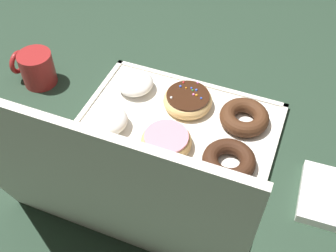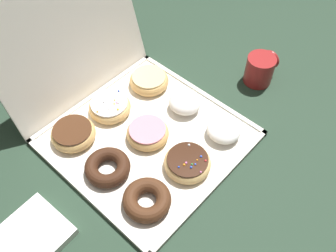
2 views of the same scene
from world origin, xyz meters
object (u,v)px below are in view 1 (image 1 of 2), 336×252
(chocolate_cake_ring_donut_0, at_px, (244,117))
(sprinkle_donut_7, at_px, (142,193))
(sprinkle_donut_1, at_px, (187,100))
(napkin_stack, at_px, (336,200))
(powdered_filled_donut_2, at_px, (135,83))
(glazed_ring_donut_8, at_px, (79,167))
(chocolate_cake_ring_donut_3, at_px, (230,159))
(donut_box, at_px, (166,148))
(pink_frosted_donut_4, at_px, (167,139))
(coffee_mug, at_px, (36,68))
(powdered_filled_donut_5, at_px, (108,120))
(chocolate_frosted_donut_6, at_px, (204,215))

(chocolate_cake_ring_donut_0, distance_m, sprinkle_donut_7, 0.30)
(sprinkle_donut_1, height_order, napkin_stack, sprinkle_donut_1)
(powdered_filled_donut_2, distance_m, glazed_ring_donut_8, 0.27)
(chocolate_cake_ring_donut_3, distance_m, glazed_ring_donut_8, 0.31)
(sprinkle_donut_1, bearing_deg, napkin_stack, 158.97)
(donut_box, bearing_deg, pink_frosted_donut_4, -86.37)
(powdered_filled_donut_2, relative_size, chocolate_cake_ring_donut_3, 0.80)
(donut_box, distance_m, sprinkle_donut_1, 0.14)
(powdered_filled_donut_2, relative_size, coffee_mug, 0.87)
(donut_box, height_order, glazed_ring_donut_8, glazed_ring_donut_8)
(chocolate_cake_ring_donut_3, bearing_deg, coffee_mug, -9.07)
(chocolate_cake_ring_donut_3, bearing_deg, napkin_stack, 177.74)
(sprinkle_donut_1, height_order, powdered_filled_donut_5, powdered_filled_donut_5)
(coffee_mug, bearing_deg, sprinkle_donut_7, 149.55)
(powdered_filled_donut_2, distance_m, sprinkle_donut_7, 0.31)
(chocolate_cake_ring_donut_0, height_order, chocolate_cake_ring_donut_3, chocolate_cake_ring_donut_0)
(donut_box, distance_m, chocolate_frosted_donut_6, 0.19)
(powdered_filled_donut_5, distance_m, glazed_ring_donut_8, 0.14)
(chocolate_cake_ring_donut_3, height_order, sprinkle_donut_7, sprinkle_donut_7)
(chocolate_cake_ring_donut_0, distance_m, glazed_ring_donut_8, 0.38)
(powdered_filled_donut_5, bearing_deg, sprinkle_donut_7, 135.37)
(chocolate_cake_ring_donut_0, relative_size, sprinkle_donut_7, 0.97)
(powdered_filled_donut_2, distance_m, chocolate_frosted_donut_6, 0.39)
(pink_frosted_donut_4, distance_m, napkin_stack, 0.36)
(napkin_stack, bearing_deg, glazed_ring_donut_8, 14.28)
(donut_box, relative_size, glazed_ring_donut_8, 3.92)
(sprinkle_donut_1, relative_size, chocolate_frosted_donut_6, 1.00)
(donut_box, relative_size, coffee_mug, 4.35)
(chocolate_frosted_donut_6, bearing_deg, glazed_ring_donut_8, -2.03)
(powdered_filled_donut_5, distance_m, chocolate_frosted_donut_6, 0.31)
(chocolate_cake_ring_donut_0, distance_m, pink_frosted_donut_4, 0.19)
(pink_frosted_donut_4, bearing_deg, napkin_stack, 178.68)
(pink_frosted_donut_4, distance_m, chocolate_frosted_donut_6, 0.19)
(chocolate_cake_ring_donut_3, relative_size, glazed_ring_donut_8, 0.98)
(chocolate_cake_ring_donut_0, xyz_separation_m, chocolate_cake_ring_donut_3, (-0.00, 0.13, -0.00))
(chocolate_cake_ring_donut_0, xyz_separation_m, sprinkle_donut_7, (0.13, 0.27, 0.00))
(chocolate_frosted_donut_6, distance_m, napkin_stack, 0.26)
(sprinkle_donut_7, height_order, glazed_ring_donut_8, sprinkle_donut_7)
(powdered_filled_donut_2, bearing_deg, chocolate_cake_ring_donut_3, 153.93)
(powdered_filled_donut_2, relative_size, pink_frosted_donut_4, 0.81)
(chocolate_cake_ring_donut_0, xyz_separation_m, chocolate_frosted_donut_6, (0.01, 0.27, 0.00))
(donut_box, height_order, napkin_stack, napkin_stack)
(chocolate_frosted_donut_6, relative_size, coffee_mug, 1.13)
(chocolate_frosted_donut_6, bearing_deg, coffee_mug, -23.95)
(chocolate_cake_ring_donut_3, height_order, chocolate_frosted_donut_6, chocolate_frosted_donut_6)
(powdered_filled_donut_2, bearing_deg, chocolate_frosted_donut_6, 133.88)
(chocolate_frosted_donut_6, height_order, sprinkle_donut_7, sprinkle_donut_7)
(sprinkle_donut_1, bearing_deg, donut_box, 91.18)
(chocolate_cake_ring_donut_3, distance_m, powdered_filled_donut_5, 0.28)
(sprinkle_donut_1, distance_m, napkin_stack, 0.39)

